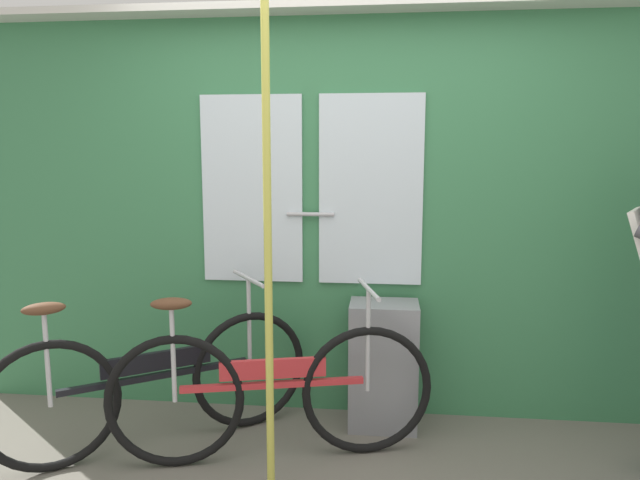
{
  "coord_description": "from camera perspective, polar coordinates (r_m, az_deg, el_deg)",
  "views": [
    {
      "loc": [
        0.24,
        -2.27,
        1.59
      ],
      "look_at": [
        -0.09,
        0.71,
        1.13
      ],
      "focal_mm": 33.22,
      "sensor_mm": 36.0,
      "label": 1
    }
  ],
  "objects": [
    {
      "name": "trash_bin_by_wall",
      "position": [
        3.49,
        6.12,
        -11.88
      ],
      "size": [
        0.39,
        0.28,
        0.73
      ],
      "primitive_type": "cube",
      "color": "gray",
      "rests_on": "ground_plane"
    },
    {
      "name": "bicycle_near_door",
      "position": [
        3.36,
        -15.51,
        -13.09
      ],
      "size": [
        1.45,
        1.01,
        0.89
      ],
      "rotation": [
        0.0,
        0.0,
        0.6
      ],
      "color": "black",
      "rests_on": "ground_plane"
    },
    {
      "name": "handrail_pole",
      "position": [
        2.59,
        -5.04,
        -0.68
      ],
      "size": [
        0.04,
        0.04,
        2.34
      ],
      "primitive_type": "cylinder",
      "color": "#C6C14C",
      "rests_on": "ground_plane"
    },
    {
      "name": "bicycle_leaning_behind",
      "position": [
        3.13,
        -4.68,
        -14.33
      ],
      "size": [
        1.63,
        0.57,
        0.9
      ],
      "rotation": [
        0.0,
        0.0,
        0.25
      ],
      "color": "black",
      "rests_on": "ground_plane"
    },
    {
      "name": "train_door_wall",
      "position": [
        3.51,
        2.34,
        2.97
      ],
      "size": [
        4.66,
        0.28,
        2.38
      ],
      "color": "#387A4C",
      "rests_on": "ground_plane"
    }
  ]
}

